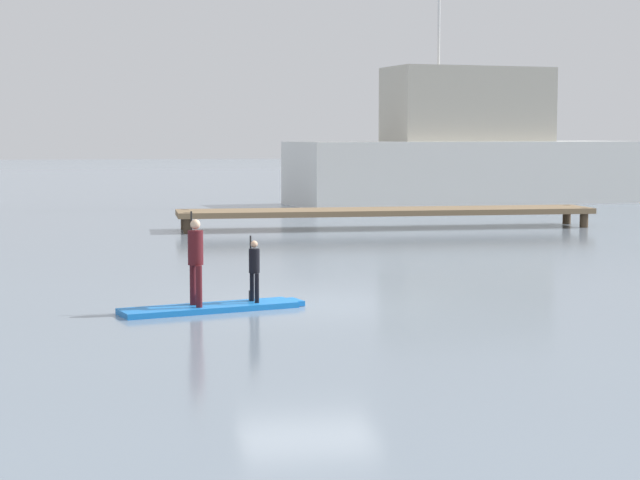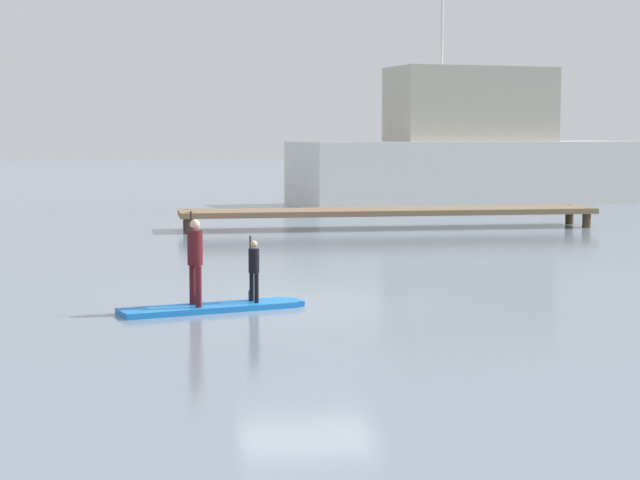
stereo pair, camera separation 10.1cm
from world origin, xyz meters
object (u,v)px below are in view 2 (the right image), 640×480
(paddler_adult, at_px, (195,256))
(fishing_boat_white_large, at_px, (468,154))
(paddler_child_solo, at_px, (254,267))
(paddleboard_near, at_px, (212,308))

(paddler_adult, height_order, fishing_boat_white_large, fishing_boat_white_large)
(paddler_child_solo, bearing_deg, paddler_adult, -163.86)
(paddleboard_near, bearing_deg, fishing_boat_white_large, 64.68)
(paddleboard_near, xyz_separation_m, fishing_boat_white_large, (13.51, 28.56, 2.14))
(paddler_adult, bearing_deg, paddleboard_near, 14.55)
(paddler_adult, height_order, paddler_child_solo, paddler_adult)
(paddleboard_near, height_order, fishing_boat_white_large, fishing_boat_white_large)
(paddler_adult, relative_size, fishing_boat_white_large, 0.10)
(paddler_adult, xyz_separation_m, fishing_boat_white_large, (13.81, 28.63, 1.22))
(paddleboard_near, height_order, paddler_child_solo, paddler_child_solo)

